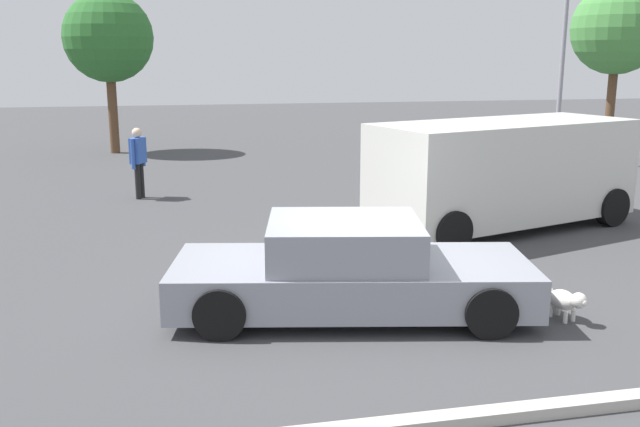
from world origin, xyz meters
TOP-DOWN VIEW (x-y plane):
  - ground_plane at (0.00, 0.00)m, footprint 80.00×80.00m
  - sedan_foreground at (-0.15, -0.24)m, footprint 4.90×2.66m
  - dog at (2.50, -1.08)m, footprint 0.35×0.64m
  - van_white at (3.93, 3.67)m, footprint 5.65×3.53m
  - pedestrian at (-3.15, 8.09)m, footprint 0.39×0.52m
  - parking_curb at (0.00, -3.24)m, footprint 8.88×0.20m
  - light_post_near at (9.24, 10.77)m, footprint 0.44×0.44m
  - tree_back_left at (-4.32, 16.39)m, footprint 3.00×3.00m
  - tree_back_center at (15.32, 17.07)m, footprint 3.65×3.65m

SIDE VIEW (x-z plane):
  - ground_plane at x=0.00m, z-range 0.00..0.00m
  - parking_curb at x=0.00m, z-range 0.00..0.12m
  - dog at x=2.50m, z-range 0.05..0.49m
  - sedan_foreground at x=-0.15m, z-range -0.05..1.21m
  - pedestrian at x=-3.15m, z-range 0.16..1.83m
  - van_white at x=3.93m, z-range 0.09..2.18m
  - tree_back_left at x=-4.32m, z-range 1.18..6.59m
  - tree_back_center at x=15.32m, z-range 1.25..7.43m
  - light_post_near at x=9.24m, z-range 1.21..8.45m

